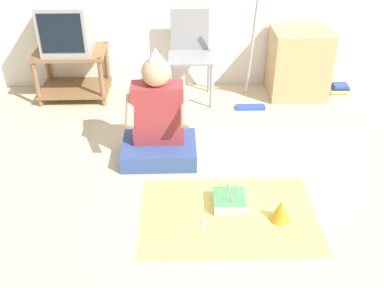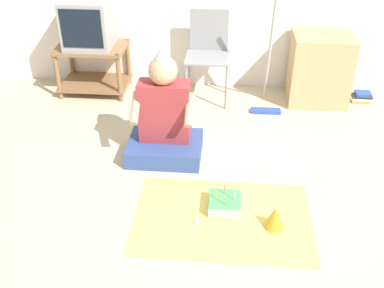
# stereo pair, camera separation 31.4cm
# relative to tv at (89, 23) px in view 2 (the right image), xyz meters

# --- Properties ---
(ground_plane) EXTENTS (16.00, 16.00, 0.00)m
(ground_plane) POSITION_rel_tv_xyz_m (1.45, -1.89, -0.71)
(ground_plane) COLOR beige
(tv_stand) EXTENTS (0.68, 0.49, 0.48)m
(tv_stand) POSITION_rel_tv_xyz_m (0.00, -0.00, -0.42)
(tv_stand) COLOR olive
(tv_stand) RESTS_ON ground_plane
(tv) EXTENTS (0.44, 0.47, 0.46)m
(tv) POSITION_rel_tv_xyz_m (0.00, 0.00, 0.00)
(tv) COLOR #99999E
(tv) RESTS_ON tv_stand
(folding_chair) EXTENTS (0.42, 0.40, 0.85)m
(folding_chair) POSITION_rel_tv_xyz_m (1.16, -0.04, -0.21)
(folding_chair) COLOR gray
(folding_chair) RESTS_ON ground_plane
(cardboard_box_stack) EXTENTS (0.56, 0.47, 0.67)m
(cardboard_box_stack) POSITION_rel_tv_xyz_m (2.23, -0.02, -0.38)
(cardboard_box_stack) COLOR tan
(cardboard_box_stack) RESTS_ON ground_plane
(dust_mop) EXTENTS (0.28, 0.37, 1.17)m
(dust_mop) POSITION_rel_tv_xyz_m (1.73, -0.25, -0.37)
(dust_mop) COLOR #2D4CB2
(dust_mop) RESTS_ON ground_plane
(book_pile) EXTENTS (0.20, 0.13, 0.10)m
(book_pile) POSITION_rel_tv_xyz_m (2.68, -0.02, -0.66)
(book_pile) COLOR #A88933
(book_pile) RESTS_ON ground_plane
(person_seated) EXTENTS (0.58, 0.45, 0.91)m
(person_seated) POSITION_rel_tv_xyz_m (0.88, -1.13, -0.41)
(person_seated) COLOR #334C8C
(person_seated) RESTS_ON ground_plane
(party_cloth) EXTENTS (1.18, 0.81, 0.01)m
(party_cloth) POSITION_rel_tv_xyz_m (1.37, -1.86, -0.71)
(party_cloth) COLOR #EAD666
(party_cloth) RESTS_ON ground_plane
(birthday_cake) EXTENTS (0.22, 0.22, 0.15)m
(birthday_cake) POSITION_rel_tv_xyz_m (1.38, -1.76, -0.66)
(birthday_cake) COLOR #F4E0C6
(birthday_cake) RESTS_ON party_cloth
(party_hat_blue) EXTENTS (0.13, 0.13, 0.16)m
(party_hat_blue) POSITION_rel_tv_xyz_m (1.70, -1.92, -0.63)
(party_hat_blue) COLOR gold
(party_hat_blue) RESTS_ON party_cloth
(plastic_spoon_near) EXTENTS (0.05, 0.14, 0.01)m
(plastic_spoon_near) POSITION_rel_tv_xyz_m (1.19, -1.94, -0.70)
(plastic_spoon_near) COLOR white
(plastic_spoon_near) RESTS_ON party_cloth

